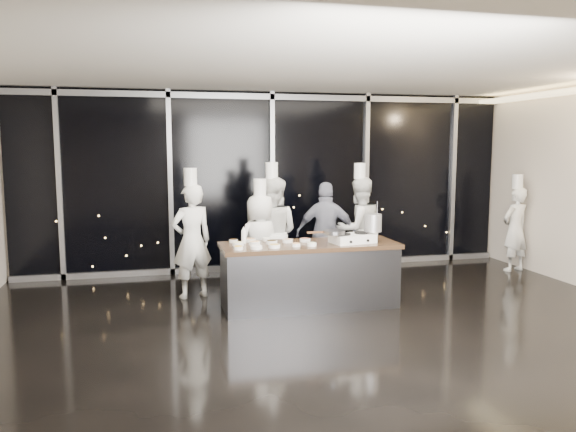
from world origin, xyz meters
name	(u,v)px	position (x,y,z in m)	size (l,w,h in m)	color
ground	(329,326)	(0.00, 0.00, 0.00)	(9.00, 9.00, 0.00)	black
room_shell	(344,146)	(0.18, 0.00, 2.25)	(9.02, 7.02, 3.21)	beige
window_wall	(272,182)	(0.00, 3.43, 1.60)	(8.90, 0.11, 3.20)	black
demo_counter	(309,275)	(0.00, 0.90, 0.45)	(2.46, 0.86, 0.90)	#38383D
stove	(352,238)	(0.59, 0.80, 0.96)	(0.64, 0.46, 0.14)	white
frying_pan	(333,232)	(0.30, 0.76, 1.07)	(0.56, 0.36, 0.05)	slate
stock_pot	(373,223)	(0.91, 0.85, 1.16)	(0.25, 0.25, 0.25)	#ACACAF
prep_bowls	(267,243)	(-0.60, 0.92, 0.93)	(1.14, 0.72, 0.05)	white
squeeze_bottle	(244,235)	(-0.89, 1.08, 1.01)	(0.07, 0.07, 0.24)	white
chef_far_left	(192,240)	(-1.56, 1.78, 0.87)	(0.71, 0.58, 1.92)	silver
chef_left	(260,243)	(-0.52, 1.81, 0.78)	(0.87, 0.72, 1.75)	silver
chef_center	(272,233)	(-0.30, 2.01, 0.89)	(1.04, 0.93, 1.99)	silver
guest	(326,233)	(0.62, 2.08, 0.83)	(1.05, 0.68, 1.67)	#141837
chef_right	(359,229)	(1.19, 2.14, 0.88)	(0.95, 0.80, 1.96)	silver
chef_side	(515,228)	(4.20, 2.22, 0.78)	(0.63, 0.49, 1.74)	silver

